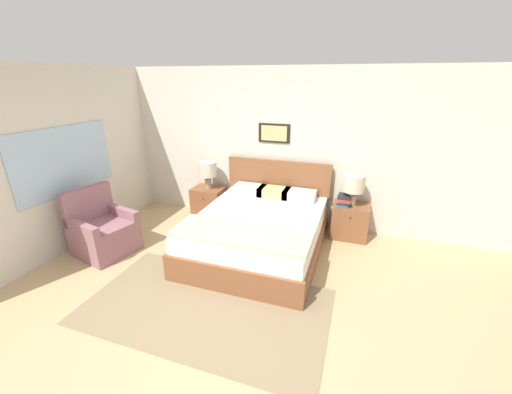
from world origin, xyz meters
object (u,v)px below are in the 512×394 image
bed (259,231)px  armchair (103,232)px  table_lamp_by_door (354,185)px  table_lamp_near_window (208,170)px  nightstand_near_window (209,202)px  nightstand_by_door (350,221)px

bed → armchair: (-2.15, -0.77, 0.00)m
armchair → table_lamp_by_door: 3.80m
table_lamp_near_window → nightstand_near_window: bearing=149.0°
bed → nightstand_near_window: size_ratio=3.92×
bed → nightstand_by_door: size_ratio=3.92×
nightstand_near_window → table_lamp_by_door: (2.49, -0.01, 0.61)m
bed → nightstand_by_door: (1.25, 0.86, -0.04)m
bed → table_lamp_by_door: size_ratio=4.49×
armchair → nightstand_by_door: armchair is taller
bed → nightstand_near_window: (-1.25, 0.86, -0.04)m
table_lamp_by_door → bed: bearing=-145.7°
armchair → table_lamp_near_window: size_ratio=1.96×
armchair → nightstand_by_door: size_ratio=1.71×
bed → armchair: bearing=-160.2°
armchair → table_lamp_by_door: table_lamp_by_door is taller
nightstand_near_window → table_lamp_by_door: 2.57m
bed → table_lamp_near_window: bed is taller
nightstand_near_window → nightstand_by_door: 2.50m
nightstand_near_window → table_lamp_near_window: table_lamp_near_window is taller
armchair → nightstand_by_door: (3.40, 1.63, -0.04)m
nightstand_by_door → table_lamp_by_door: (-0.01, -0.01, 0.61)m
bed → table_lamp_by_door: (1.24, 0.85, 0.58)m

